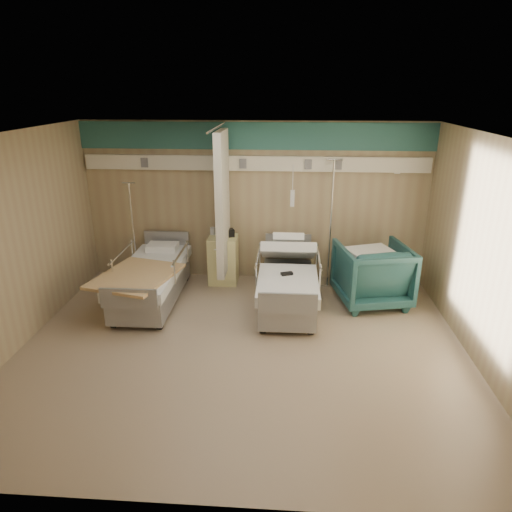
% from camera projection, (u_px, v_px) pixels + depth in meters
% --- Properties ---
extents(ground, '(6.00, 5.00, 0.00)m').
position_uv_depth(ground, '(242.00, 348.00, 6.19)').
color(ground, gray).
rests_on(ground, ground).
extents(room_walls, '(6.04, 5.04, 2.82)m').
position_uv_depth(room_walls, '(240.00, 210.00, 5.78)').
color(room_walls, tan).
rests_on(room_walls, ground).
extents(bed_right, '(1.00, 2.16, 0.63)m').
position_uv_depth(bed_right, '(287.00, 288.00, 7.26)').
color(bed_right, silver).
rests_on(bed_right, ground).
extents(bed_left, '(1.00, 2.16, 0.63)m').
position_uv_depth(bed_left, '(152.00, 284.00, 7.40)').
color(bed_left, silver).
rests_on(bed_left, ground).
extents(bedside_cabinet, '(0.50, 0.48, 0.85)m').
position_uv_depth(bedside_cabinet, '(223.00, 260.00, 8.14)').
color(bedside_cabinet, '#F5EE99').
rests_on(bedside_cabinet, ground).
extents(visitor_armchair, '(1.26, 1.29, 1.00)m').
position_uv_depth(visitor_armchair, '(372.00, 274.00, 7.33)').
color(visitor_armchair, '#1F4C4E').
rests_on(visitor_armchair, ground).
extents(waffle_blanket, '(0.86, 0.81, 0.08)m').
position_uv_depth(waffle_blanket, '(373.00, 242.00, 7.14)').
color(waffle_blanket, silver).
rests_on(waffle_blanket, visitor_armchair).
extents(iv_stand_right, '(0.40, 0.40, 2.22)m').
position_uv_depth(iv_stand_right, '(328.00, 259.00, 8.08)').
color(iv_stand_right, silver).
rests_on(iv_stand_right, ground).
extents(iv_stand_left, '(0.33, 0.33, 1.83)m').
position_uv_depth(iv_stand_left, '(136.00, 264.00, 8.08)').
color(iv_stand_left, silver).
rests_on(iv_stand_left, ground).
extents(call_remote, '(0.20, 0.14, 0.04)m').
position_uv_depth(call_remote, '(287.00, 274.00, 6.95)').
color(call_remote, black).
rests_on(call_remote, bed_right).
extents(tan_blanket, '(1.30, 1.49, 0.04)m').
position_uv_depth(tan_blanket, '(136.00, 276.00, 6.86)').
color(tan_blanket, tan).
rests_on(tan_blanket, bed_left).
extents(toiletry_bag, '(0.28, 0.23, 0.13)m').
position_uv_depth(toiletry_bag, '(227.00, 233.00, 7.99)').
color(toiletry_bag, black).
rests_on(toiletry_bag, bedside_cabinet).
extents(white_cup, '(0.11, 0.11, 0.13)m').
position_uv_depth(white_cup, '(213.00, 231.00, 8.10)').
color(white_cup, white).
rests_on(white_cup, bedside_cabinet).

